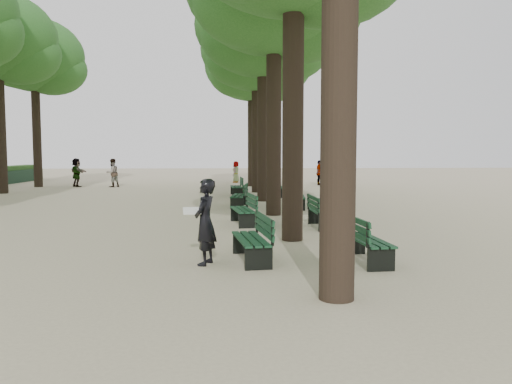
{
  "coord_description": "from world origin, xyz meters",
  "views": [
    {
      "loc": [
        -0.11,
        -9.15,
        2.16
      ],
      "look_at": [
        0.6,
        3.0,
        1.2
      ],
      "focal_mm": 35.0,
      "sensor_mm": 36.0,
      "label": 1
    }
  ],
  "objects": [
    {
      "name": "ground",
      "position": [
        0.0,
        0.0,
        0.0
      ],
      "size": [
        120.0,
        120.0,
        0.0
      ],
      "primitive_type": "plane",
      "color": "#C1B592",
      "rests_on": "ground"
    },
    {
      "name": "bench_left_1",
      "position": [
        0.37,
        5.76,
        0.27
      ],
      "size": [
        0.81,
        1.86,
        0.92
      ],
      "color": "black",
      "rests_on": "ground"
    },
    {
      "name": "bench_right_0",
      "position": [
        2.63,
        0.43,
        0.27
      ],
      "size": [
        0.7,
        1.84,
        0.92
      ],
      "color": "black",
      "rests_on": "ground"
    },
    {
      "name": "pedestrian_e",
      "position": [
        -9.63,
        23.05,
        0.91
      ],
      "size": [
        1.41,
        1.48,
        1.81
      ],
      "primitive_type": "imported",
      "rotation": [
        0.0,
        0.0,
        2.32
      ],
      "color": "#262628",
      "rests_on": "ground"
    },
    {
      "name": "pedestrian_a",
      "position": [
        -7.28,
        22.53,
        0.89
      ],
      "size": [
        0.83,
        0.89,
        1.78
      ],
      "primitive_type": "imported",
      "rotation": [
        0.0,
        0.0,
        4.01
      ],
      "color": "#262628",
      "rests_on": "ground"
    },
    {
      "name": "bench_left_0",
      "position": [
        0.37,
        0.66,
        0.27
      ],
      "size": [
        0.79,
        1.86,
        0.92
      ],
      "color": "black",
      "rests_on": "ground"
    },
    {
      "name": "bench_right_1",
      "position": [
        2.63,
        5.01,
        0.27
      ],
      "size": [
        0.6,
        1.81,
        0.92
      ],
      "color": "black",
      "rests_on": "ground"
    },
    {
      "name": "tree_central_5",
      "position": [
        1.5,
        23.0,
        7.65
      ],
      "size": [
        6.0,
        6.0,
        9.95
      ],
      "color": "#33261C",
      "rests_on": "ground"
    },
    {
      "name": "man_with_map",
      "position": [
        -0.53,
        0.4,
        0.83
      ],
      "size": [
        0.7,
        0.74,
        1.67
      ],
      "color": "black",
      "rests_on": "ground"
    },
    {
      "name": "bench_right_2",
      "position": [
        2.63,
        10.01,
        0.27
      ],
      "size": [
        0.76,
        1.85,
        0.92
      ],
      "color": "black",
      "rests_on": "ground"
    },
    {
      "name": "tree_central_3",
      "position": [
        1.5,
        13.0,
        7.65
      ],
      "size": [
        6.0,
        6.0,
        9.95
      ],
      "color": "#33261C",
      "rests_on": "ground"
    },
    {
      "name": "tree_central_4",
      "position": [
        1.5,
        18.0,
        7.65
      ],
      "size": [
        6.0,
        6.0,
        9.95
      ],
      "color": "#33261C",
      "rests_on": "ground"
    },
    {
      "name": "pedestrian_d",
      "position": [
        0.55,
        26.89,
        0.77
      ],
      "size": [
        0.58,
        0.82,
        1.54
      ],
      "primitive_type": "imported",
      "rotation": [
        0.0,
        0.0,
        4.32
      ],
      "color": "#262628",
      "rests_on": "ground"
    },
    {
      "name": "tree_far_5",
      "position": [
        -12.0,
        23.0,
        8.14
      ],
      "size": [
        6.0,
        6.0,
        10.45
      ],
      "color": "#33261C",
      "rests_on": "ground"
    },
    {
      "name": "bench_left_2",
      "position": [
        0.37,
        10.64,
        0.27
      ],
      "size": [
        0.79,
        1.86,
        0.92
      ],
      "color": "black",
      "rests_on": "ground"
    },
    {
      "name": "pedestrian_b",
      "position": [
        6.37,
        23.15,
        0.82
      ],
      "size": [
        0.67,
        1.1,
        1.63
      ],
      "primitive_type": "imported",
      "rotation": [
        0.0,
        0.0,
        1.22
      ],
      "color": "#262628",
      "rests_on": "ground"
    },
    {
      "name": "pedestrian_c",
      "position": [
        6.01,
        23.65,
        0.83
      ],
      "size": [
        0.67,
        1.02,
        1.66
      ],
      "primitive_type": "imported",
      "rotation": [
        0.0,
        0.0,
        1.18
      ],
      "color": "#262628",
      "rests_on": "ground"
    },
    {
      "name": "bench_right_3",
      "position": [
        2.63,
        15.2,
        0.27
      ],
      "size": [
        0.63,
        1.82,
        0.92
      ],
      "color": "black",
      "rests_on": "ground"
    },
    {
      "name": "bench_left_3",
      "position": [
        0.37,
        15.9,
        0.27
      ],
      "size": [
        0.65,
        1.82,
        0.92
      ],
      "color": "black",
      "rests_on": "ground"
    }
  ]
}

